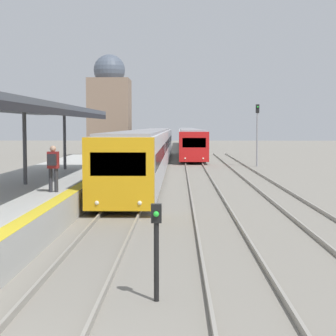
{
  "coord_description": "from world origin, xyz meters",
  "views": [
    {
      "loc": [
        2.19,
        -6.1,
        3.36
      ],
      "look_at": [
        1.74,
        16.99,
        1.62
      ],
      "focal_mm": 60.0,
      "sensor_mm": 36.0,
      "label": 1
    }
  ],
  "objects_px": {
    "person_on_platform": "(53,165)",
    "train_near": "(151,147)",
    "train_far": "(188,138)",
    "signal_post_near": "(156,241)",
    "signal_mast_far": "(257,128)"
  },
  "relations": [
    {
      "from": "person_on_platform",
      "to": "train_far",
      "type": "xyz_separation_m",
      "value": [
        5.79,
        58.55,
        -0.33
      ]
    },
    {
      "from": "train_near",
      "to": "signal_post_near",
      "type": "bearing_deg",
      "value": -86.96
    },
    {
      "from": "person_on_platform",
      "to": "train_near",
      "type": "height_order",
      "value": "train_near"
    },
    {
      "from": "signal_post_near",
      "to": "signal_mast_far",
      "type": "xyz_separation_m",
      "value": [
        6.84,
        35.61,
        2.04
      ]
    },
    {
      "from": "person_on_platform",
      "to": "train_far",
      "type": "distance_m",
      "value": 58.84
    },
    {
      "from": "train_far",
      "to": "signal_post_near",
      "type": "xyz_separation_m",
      "value": [
        -1.72,
        -67.87,
        -0.48
      ]
    },
    {
      "from": "person_on_platform",
      "to": "signal_mast_far",
      "type": "xyz_separation_m",
      "value": [
        10.91,
        26.29,
        1.23
      ]
    },
    {
      "from": "signal_mast_far",
      "to": "train_far",
      "type": "bearing_deg",
      "value": 99.02
    },
    {
      "from": "person_on_platform",
      "to": "signal_post_near",
      "type": "relative_size",
      "value": 0.88
    },
    {
      "from": "train_far",
      "to": "signal_mast_far",
      "type": "relative_size",
      "value": 12.04
    },
    {
      "from": "person_on_platform",
      "to": "train_near",
      "type": "bearing_deg",
      "value": 84.51
    },
    {
      "from": "train_near",
      "to": "train_far",
      "type": "height_order",
      "value": "train_near"
    },
    {
      "from": "train_far",
      "to": "person_on_platform",
      "type": "bearing_deg",
      "value": -95.64
    },
    {
      "from": "person_on_platform",
      "to": "signal_post_near",
      "type": "xyz_separation_m",
      "value": [
        4.07,
        -9.32,
        -0.81
      ]
    },
    {
      "from": "signal_post_near",
      "to": "person_on_platform",
      "type": "bearing_deg",
      "value": 113.57
    }
  ]
}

